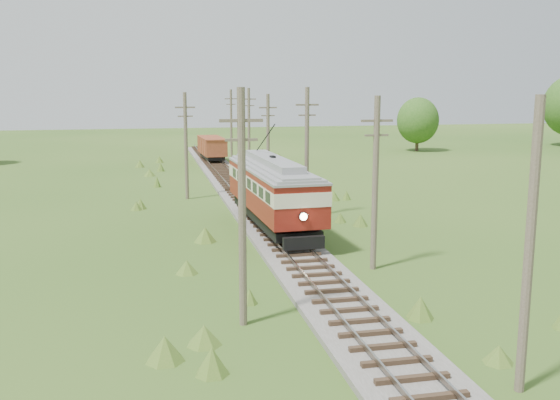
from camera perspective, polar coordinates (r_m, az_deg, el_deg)
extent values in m
cube|color=#605B54|center=(46.02, -2.37, -0.83)|extent=(3.60, 96.00, 0.25)
cube|color=#726659|center=(45.84, -3.26, -0.42)|extent=(0.08, 96.00, 0.17)
cube|color=#726659|center=(46.08, -1.50, -0.35)|extent=(0.08, 96.00, 0.17)
cube|color=#2D2116|center=(45.98, -2.37, -0.58)|extent=(2.40, 96.00, 0.16)
cube|color=black|center=(39.16, -0.67, -1.40)|extent=(3.14, 12.39, 0.50)
cube|color=maroon|center=(38.94, -0.67, 0.21)|extent=(3.65, 13.48, 1.22)
cube|color=beige|center=(38.78, -0.67, 1.66)|extent=(3.69, 13.54, 0.78)
cube|color=black|center=(38.78, -0.67, 1.66)|extent=(3.70, 12.94, 0.61)
cube|color=maroon|center=(38.70, -0.67, 2.48)|extent=(3.65, 13.48, 0.33)
cube|color=gray|center=(38.65, -0.67, 3.02)|extent=(3.72, 13.61, 0.42)
cube|color=gray|center=(38.61, -0.68, 3.58)|extent=(1.81, 10.07, 0.45)
sphere|color=#FFF2BF|center=(32.50, 2.16, -1.53)|extent=(0.40, 0.40, 0.40)
cylinder|color=black|center=(40.42, -1.36, 5.67)|extent=(0.28, 5.19, 2.15)
cylinder|color=black|center=(34.18, -0.01, -3.22)|extent=(0.17, 0.90, 0.89)
cylinder|color=black|center=(34.62, 2.67, -3.06)|extent=(0.17, 0.90, 0.89)
cylinder|color=black|center=(43.84, -3.30, -0.22)|extent=(0.17, 0.90, 0.89)
cylinder|color=black|center=(44.18, -1.17, -0.13)|extent=(0.17, 0.90, 0.89)
cube|color=black|center=(75.07, -6.23, 4.04)|extent=(2.31, 6.86, 0.47)
cube|color=brown|center=(74.95, -6.25, 4.93)|extent=(2.84, 7.64, 1.88)
cube|color=brown|center=(74.86, -6.26, 5.68)|extent=(2.89, 7.79, 0.11)
cylinder|color=black|center=(72.74, -6.50, 3.87)|extent=(0.15, 0.76, 0.75)
cylinder|color=black|center=(72.96, -5.40, 3.91)|extent=(0.15, 0.76, 0.75)
cylinder|color=black|center=(77.18, -7.01, 4.23)|extent=(0.15, 0.76, 0.75)
cylinder|color=black|center=(77.39, -5.97, 4.26)|extent=(0.15, 0.76, 0.75)
cone|color=gray|center=(64.01, -1.08, 2.71)|extent=(2.92, 2.92, 1.10)
cone|color=gray|center=(63.30, -0.27, 2.42)|extent=(1.64, 1.64, 0.64)
cylinder|color=brown|center=(19.39, 21.84, -4.18)|extent=(0.30, 0.30, 8.80)
cylinder|color=brown|center=(30.88, 8.70, 1.43)|extent=(0.30, 0.30, 8.60)
cube|color=brown|center=(30.56, 8.86, 7.18)|extent=(1.60, 0.12, 0.12)
cube|color=brown|center=(30.61, 8.82, 5.87)|extent=(1.20, 0.10, 0.10)
cylinder|color=brown|center=(43.13, 2.47, 4.30)|extent=(0.30, 0.30, 9.00)
cube|color=brown|center=(42.91, 2.50, 8.69)|extent=(1.60, 0.12, 0.12)
cube|color=brown|center=(42.94, 2.49, 7.76)|extent=(1.20, 0.10, 0.10)
cylinder|color=brown|center=(55.74, -1.10, 5.36)|extent=(0.30, 0.30, 8.40)
cube|color=brown|center=(55.56, -1.11, 8.44)|extent=(1.60, 0.12, 0.12)
cube|color=brown|center=(55.59, -1.11, 7.72)|extent=(1.20, 0.10, 0.10)
cylinder|color=brown|center=(68.56, -2.85, 6.48)|extent=(0.30, 0.30, 8.90)
cube|color=brown|center=(68.42, -2.88, 9.20)|extent=(1.60, 0.12, 0.12)
cube|color=brown|center=(68.43, -2.87, 8.61)|extent=(1.20, 0.10, 0.10)
cylinder|color=brown|center=(81.37, -4.48, 6.99)|extent=(0.30, 0.30, 8.70)
cube|color=brown|center=(81.25, -4.51, 9.21)|extent=(1.60, 0.12, 0.12)
cube|color=brown|center=(81.27, -4.50, 8.72)|extent=(1.20, 0.10, 0.10)
cylinder|color=brown|center=(23.21, -3.48, -0.90)|extent=(0.30, 0.30, 9.00)
cube|color=brown|center=(22.80, -3.57, 7.26)|extent=(1.60, 0.12, 0.12)
cube|color=brown|center=(22.85, -3.55, 5.51)|extent=(1.20, 0.10, 0.10)
cylinder|color=brown|center=(50.83, -8.59, 4.88)|extent=(0.30, 0.30, 8.60)
cube|color=brown|center=(50.64, -8.68, 8.37)|extent=(1.60, 0.12, 0.12)
cube|color=brown|center=(50.66, -8.66, 7.58)|extent=(1.20, 0.10, 0.10)
cylinder|color=#38281C|center=(91.00, 12.41, 5.18)|extent=(0.50, 0.50, 2.52)
ellipsoid|color=#295519|center=(90.79, 12.49, 7.12)|extent=(5.88, 5.88, 6.47)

